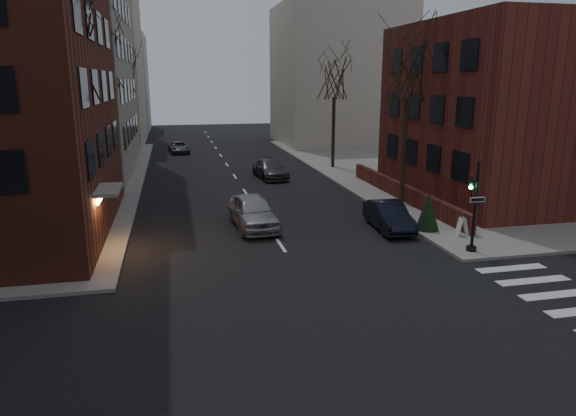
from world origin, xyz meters
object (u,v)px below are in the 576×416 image
object	(u,v)px
tree_right_a	(409,70)
streetlamp_far	(134,114)
tree_left_c	(123,74)
car_lane_silver	(253,212)
streetlamp_near	(112,136)
sandwich_board	(462,226)
parked_sedan	(389,216)
car_lane_gray	(270,169)
traffic_signal	(473,212)
tree_left_a	(69,57)
tree_right_b	(334,79)
evergreen_shrub	(428,211)
tree_left_b	(103,57)
car_lane_far	(179,147)

from	to	relation	value
tree_right_a	streetlamp_far	size ratio (longest dim) A/B	1.55
tree_left_c	car_lane_silver	distance (m)	26.96
streetlamp_near	sandwich_board	distance (m)	20.50
parked_sedan	car_lane_gray	world-z (taller)	parked_sedan
streetlamp_far	car_lane_gray	size ratio (longest dim) A/B	1.29
streetlamp_near	car_lane_gray	xyz separation A→B (m)	(10.83, 6.69, -3.53)
traffic_signal	tree_left_a	distance (m)	18.66
tree_right_b	car_lane_gray	size ratio (longest dim) A/B	1.89
tree_left_c	evergreen_shrub	world-z (taller)	tree_left_c
sandwich_board	evergreen_shrub	xyz separation A→B (m)	(-1.20, 1.26, 0.52)
traffic_signal	tree_left_b	bearing A→B (deg)	134.54
tree_right_a	parked_sedan	xyz separation A→B (m)	(-2.84, -4.58, -7.32)
tree_left_c	tree_left_a	bearing A→B (deg)	-90.00
tree_left_c	tree_right_b	bearing A→B (deg)	-24.44
tree_left_b	streetlamp_near	distance (m)	6.18
tree_right_a	car_lane_silver	xyz separation A→B (m)	(-9.60, -2.73, -7.17)
streetlamp_near	car_lane_far	distance (m)	23.46
tree_left_b	parked_sedan	xyz separation A→B (m)	(14.76, -12.58, -8.20)
traffic_signal	streetlamp_far	bearing A→B (deg)	116.06
traffic_signal	car_lane_gray	world-z (taller)	traffic_signal
streetlamp_near	evergreen_shrub	distance (m)	18.76
traffic_signal	car_lane_far	world-z (taller)	traffic_signal
parked_sedan	car_lane_gray	distance (m)	15.63
streetlamp_far	tree_left_b	bearing A→B (deg)	-92.15
tree_left_b	tree_left_a	bearing A→B (deg)	-90.00
tree_right_a	sandwich_board	size ratio (longest dim) A/B	10.90
traffic_signal	parked_sedan	distance (m)	5.00
streetlamp_near	streetlamp_far	bearing A→B (deg)	90.00
tree_right_a	tree_right_b	distance (m)	14.01
car_lane_silver	car_lane_far	distance (m)	29.73
car_lane_gray	tree_left_b	bearing A→B (deg)	-172.70
tree_left_a	streetlamp_near	world-z (taller)	tree_left_a
tree_left_c	tree_right_a	size ratio (longest dim) A/B	1.00
sandwich_board	tree_left_b	bearing A→B (deg)	151.56
tree_left_b	car_lane_gray	bearing A→B (deg)	13.24
tree_left_b	car_lane_silver	distance (m)	15.62
streetlamp_near	parked_sedan	distance (m)	16.93
streetlamp_far	car_lane_silver	xyz separation A→B (m)	(7.40, -26.73, -3.38)
tree_right_a	car_lane_gray	size ratio (longest dim) A/B	2.00
car_lane_silver	car_lane_far	world-z (taller)	car_lane_silver
streetlamp_far	sandwich_board	bearing A→B (deg)	-61.06
parked_sedan	evergreen_shrub	size ratio (longest dim) A/B	2.23
car_lane_far	sandwich_board	xyz separation A→B (m)	(12.96, -33.62, 0.01)
tree_left_a	tree_right_b	world-z (taller)	tree_left_a
car_lane_far	streetlamp_near	bearing A→B (deg)	-105.84
streetlamp_near	car_lane_far	world-z (taller)	streetlamp_near
tree_right_b	evergreen_shrub	world-z (taller)	tree_right_b
tree_left_a	tree_left_c	size ratio (longest dim) A/B	1.06
car_lane_gray	car_lane_far	bearing A→B (deg)	106.78
tree_left_a	parked_sedan	bearing A→B (deg)	-2.24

